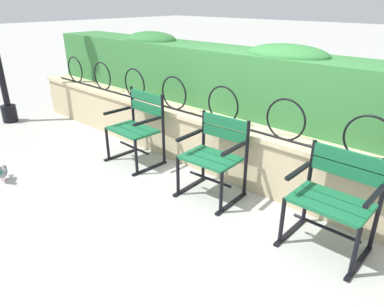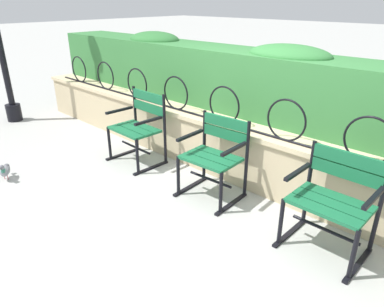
{
  "view_description": "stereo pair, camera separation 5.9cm",
  "coord_description": "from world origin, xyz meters",
  "px_view_note": "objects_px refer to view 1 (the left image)",
  "views": [
    {
      "loc": [
        2.11,
        -2.15,
        1.92
      ],
      "look_at": [
        0.0,
        0.14,
        0.55
      ],
      "focal_mm": 33.05,
      "sensor_mm": 36.0,
      "label": 1
    },
    {
      "loc": [
        2.15,
        -2.11,
        1.92
      ],
      "look_at": [
        0.0,
        0.14,
        0.55
      ],
      "focal_mm": 33.05,
      "sensor_mm": 36.0,
      "label": 2
    }
  ],
  "objects_px": {
    "pigeon_near_chairs": "(2,172)",
    "park_chair_centre": "(215,154)",
    "park_chair_left": "(138,126)",
    "park_chair_right": "(335,197)"
  },
  "relations": [
    {
      "from": "pigeon_near_chairs",
      "to": "park_chair_centre",
      "type": "bearing_deg",
      "value": 35.95
    },
    {
      "from": "park_chair_left",
      "to": "pigeon_near_chairs",
      "type": "distance_m",
      "value": 1.63
    },
    {
      "from": "park_chair_right",
      "to": "park_chair_centre",
      "type": "bearing_deg",
      "value": 179.61
    },
    {
      "from": "park_chair_centre",
      "to": "park_chair_right",
      "type": "distance_m",
      "value": 1.25
    },
    {
      "from": "park_chair_right",
      "to": "pigeon_near_chairs",
      "type": "distance_m",
      "value": 3.51
    },
    {
      "from": "park_chair_centre",
      "to": "park_chair_right",
      "type": "xyz_separation_m",
      "value": [
        1.25,
        -0.01,
        0.0
      ]
    },
    {
      "from": "park_chair_left",
      "to": "park_chair_centre",
      "type": "height_order",
      "value": "park_chair_left"
    },
    {
      "from": "park_chair_centre",
      "to": "pigeon_near_chairs",
      "type": "height_order",
      "value": "park_chair_centre"
    },
    {
      "from": "park_chair_centre",
      "to": "park_chair_left",
      "type": "bearing_deg",
      "value": 180.0
    },
    {
      "from": "park_chair_centre",
      "to": "pigeon_near_chairs",
      "type": "relative_size",
      "value": 3.06
    }
  ]
}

